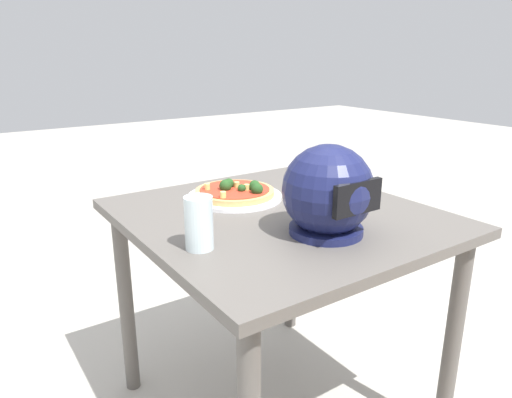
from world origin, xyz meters
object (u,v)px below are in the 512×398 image
(dining_table, at_px, (279,242))
(pizza, at_px, (236,191))
(motorcycle_helmet, at_px, (329,192))
(drinking_glass, at_px, (199,223))

(dining_table, bearing_deg, pizza, -79.91)
(motorcycle_helmet, bearing_deg, drinking_glass, -16.82)
(dining_table, distance_m, motorcycle_helmet, 0.30)
(dining_table, xyz_separation_m, motorcycle_helmet, (-0.00, 0.21, 0.21))
(pizza, relative_size, motorcycle_helmet, 1.09)
(dining_table, xyz_separation_m, pizza, (0.03, -0.19, 0.12))
(dining_table, distance_m, pizza, 0.23)
(dining_table, relative_size, motorcycle_helmet, 3.76)
(pizza, xyz_separation_m, motorcycle_helmet, (-0.04, 0.40, 0.09))
(dining_table, bearing_deg, drinking_glass, 18.38)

